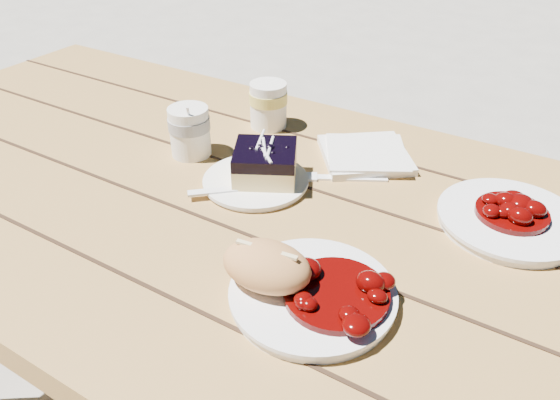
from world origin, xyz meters
The scene contains 13 objects.
picnic_table centered at (0.00, 0.00, 0.59)m, with size 2.00×1.55×0.75m.
main_plate centered at (0.07, -0.15, 0.76)m, with size 0.21×0.21×0.02m, color white.
goulash_stew centered at (0.10, -0.14, 0.79)m, with size 0.13×0.13×0.04m, color #4E0302, non-canonical shape.
bread_roll centered at (0.01, -0.17, 0.80)m, with size 0.12×0.08×0.06m, color tan.
dessert_plate centered at (-0.15, 0.04, 0.76)m, with size 0.17×0.17×0.01m, color white.
blueberry_cake centered at (-0.14, 0.06, 0.79)m, with size 0.14×0.14×0.06m.
fork_dessert centered at (-0.17, -0.01, 0.76)m, with size 0.03×0.16×0.01m, color white, non-canonical shape.
coffee_cup centered at (-0.31, 0.07, 0.80)m, with size 0.07×0.07×0.09m, color white.
napkin_stack centered at (-0.03, 0.22, 0.76)m, with size 0.15×0.15×0.01m, color white.
fork_table centered at (-0.02, 0.14, 0.75)m, with size 0.03×0.16×0.01m, color white, non-canonical shape.
second_plate centered at (0.24, 0.15, 0.76)m, with size 0.21×0.21×0.02m, color white.
second_stew centered at (0.24, 0.15, 0.79)m, with size 0.11×0.11×0.04m, color #4E0302, non-canonical shape.
second_cup centered at (-0.25, 0.24, 0.80)m, with size 0.07×0.07×0.09m, color white.
Camera 1 is at (0.30, -0.60, 1.24)m, focal length 35.00 mm.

